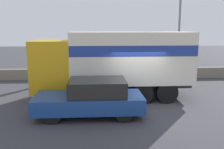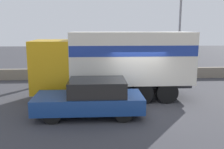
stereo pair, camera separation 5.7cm
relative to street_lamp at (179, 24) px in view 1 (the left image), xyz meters
name	(u,v)px [view 1 (the left image)]	position (x,y,z in m)	size (l,w,h in m)	color
ground_plane	(141,110)	(-3.57, -6.02, -3.84)	(80.00, 80.00, 0.00)	#38383D
stone_wall_backdrop	(124,73)	(-3.57, 1.00, -3.46)	(60.00, 0.35, 0.76)	gray
street_lamp	(179,24)	(0.00, 0.00, 0.00)	(0.56, 0.28, 6.59)	slate
box_truck	(115,60)	(-4.56, -4.06, -1.83)	(7.85, 2.36, 3.39)	gold
car_hatchback	(92,98)	(-5.74, -6.61, -3.08)	(4.40, 1.88, 1.52)	navy
pedestrian	(36,72)	(-9.23, -1.28, -2.89)	(0.40, 0.40, 1.83)	#1E1E2D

